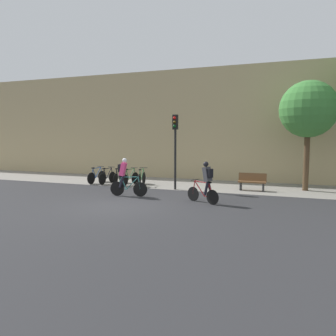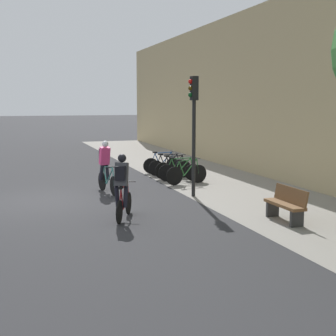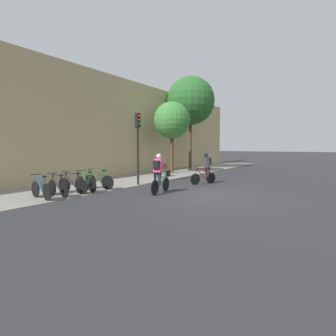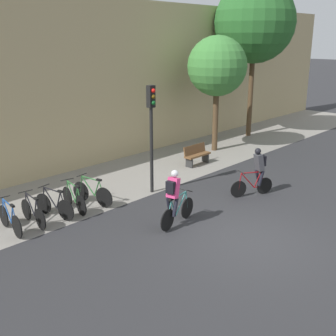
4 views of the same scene
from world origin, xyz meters
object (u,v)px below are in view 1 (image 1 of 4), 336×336
object	(u,v)px
parked_bike_2	(118,177)
bench	(252,182)
traffic_light_pole	(175,138)
parked_bike_0	(97,176)
parked_bike_1	(107,177)
parked_bike_3	(130,178)
cyclist_pink	(125,176)
cyclist_grey	(206,181)
parked_bike_4	(142,178)

from	to	relation	value
parked_bike_2	bench	world-z (taller)	parked_bike_2
traffic_light_pole	bench	bearing A→B (deg)	15.31
parked_bike_0	bench	xyz separation A→B (m)	(8.99, 0.41, 0.06)
parked_bike_1	parked_bike_3	size ratio (longest dim) A/B	0.97
parked_bike_0	parked_bike_2	xyz separation A→B (m)	(1.47, 0.00, 0.00)
parked_bike_2	cyclist_pink	bearing A→B (deg)	-56.84
cyclist_pink	parked_bike_2	xyz separation A→B (m)	(-2.09, 3.20, -0.54)
parked_bike_3	parked_bike_0	bearing A→B (deg)	179.99
parked_bike_3	traffic_light_pole	world-z (taller)	traffic_light_pole
parked_bike_1	parked_bike_2	bearing A→B (deg)	0.02
traffic_light_pole	parked_bike_3	bearing A→B (deg)	167.91
cyclist_grey	traffic_light_pole	bearing A→B (deg)	128.86
parked_bike_4	bench	world-z (taller)	parked_bike_4
cyclist_grey	traffic_light_pole	xyz separation A→B (m)	(-2.36, 2.93, 1.73)
parked_bike_2	bench	distance (m)	7.53
parked_bike_0	parked_bike_2	size ratio (longest dim) A/B	1.00
traffic_light_pole	cyclist_grey	bearing A→B (deg)	-51.14
parked_bike_0	parked_bike_4	distance (m)	2.95
parked_bike_1	parked_bike_4	distance (m)	2.21
cyclist_grey	parked_bike_1	world-z (taller)	cyclist_grey
parked_bike_1	cyclist_grey	bearing A→B (deg)	-27.69
parked_bike_1	cyclist_pink	bearing A→B (deg)	-48.53
parked_bike_2	traffic_light_pole	world-z (taller)	traffic_light_pole
cyclist_grey	parked_bike_3	size ratio (longest dim) A/B	1.03
cyclist_pink	traffic_light_pole	bearing A→B (deg)	58.05
cyclist_grey	parked_bike_1	xyz separation A→B (m)	(-6.79, 3.57, -0.55)
parked_bike_2	bench	bearing A→B (deg)	3.12
cyclist_pink	bench	bearing A→B (deg)	33.69
parked_bike_4	bench	distance (m)	6.06
cyclist_pink	parked_bike_1	bearing A→B (deg)	131.47
parked_bike_2	bench	xyz separation A→B (m)	(7.51, 0.41, 0.05)
parked_bike_4	parked_bike_3	bearing A→B (deg)	-179.98
cyclist_grey	traffic_light_pole	size ratio (longest dim) A/B	0.45
cyclist_grey	parked_bike_1	bearing A→B (deg)	152.31
parked_bike_0	traffic_light_pole	bearing A→B (deg)	-7.00
traffic_light_pole	parked_bike_2	bearing A→B (deg)	170.25
parked_bike_2	parked_bike_4	xyz separation A→B (m)	(1.47, -0.00, 0.01)
parked_bike_1	parked_bike_3	xyz separation A→B (m)	(1.47, -0.00, 0.00)
cyclist_pink	bench	xyz separation A→B (m)	(5.42, 3.61, -0.49)
parked_bike_3	bench	world-z (taller)	parked_bike_3
cyclist_pink	parked_bike_2	size ratio (longest dim) A/B	1.06
traffic_light_pole	bench	size ratio (longest dim) A/B	2.77
parked_bike_1	parked_bike_2	distance (m)	0.74
cyclist_grey	parked_bike_4	world-z (taller)	cyclist_grey
cyclist_pink	cyclist_grey	distance (m)	3.98
cyclist_grey	parked_bike_4	distance (m)	5.83
parked_bike_3	parked_bike_1	bearing A→B (deg)	179.98
parked_bike_0	bench	distance (m)	9.00
cyclist_grey	parked_bike_0	bearing A→B (deg)	154.66
cyclist_grey	parked_bike_3	distance (m)	6.43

